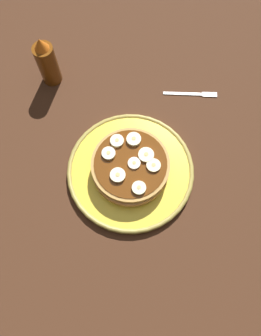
% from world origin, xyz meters
% --- Properties ---
extents(ground_plane, '(1.40, 1.40, 0.03)m').
position_xyz_m(ground_plane, '(0.00, 0.00, -0.01)').
color(ground_plane, '#422616').
extents(plate, '(0.28, 0.28, 0.02)m').
position_xyz_m(plate, '(0.00, 0.00, 0.01)').
color(plate, yellow).
rests_on(plate, ground_plane).
extents(pancake_stack, '(0.17, 0.17, 0.04)m').
position_xyz_m(pancake_stack, '(-0.00, 0.00, 0.04)').
color(pancake_stack, '#C59244').
rests_on(pancake_stack, plate).
extents(banana_slice_0, '(0.03, 0.03, 0.01)m').
position_xyz_m(banana_slice_0, '(-0.00, -0.01, 0.06)').
color(banana_slice_0, '#F8E1BF').
rests_on(banana_slice_0, pancake_stack).
extents(banana_slice_1, '(0.03, 0.03, 0.01)m').
position_xyz_m(banana_slice_1, '(0.02, -0.03, 0.06)').
color(banana_slice_1, '#FCF1BC').
rests_on(banana_slice_1, pancake_stack).
extents(banana_slice_2, '(0.03, 0.03, 0.01)m').
position_xyz_m(banana_slice_2, '(0.01, 0.05, 0.06)').
color(banana_slice_2, '#F5EABD').
rests_on(banana_slice_2, pancake_stack).
extents(banana_slice_3, '(0.03, 0.03, 0.01)m').
position_xyz_m(banana_slice_3, '(-0.00, -0.05, 0.06)').
color(banana_slice_3, '#FAF0B6').
rests_on(banana_slice_3, pancake_stack).
extents(banana_slice_4, '(0.03, 0.03, 0.01)m').
position_xyz_m(banana_slice_4, '(-0.05, -0.02, 0.06)').
color(banana_slice_4, '#EAEBB5').
rests_on(banana_slice_4, pancake_stack).
extents(banana_slice_5, '(0.03, 0.03, 0.01)m').
position_xyz_m(banana_slice_5, '(-0.03, 0.02, 0.06)').
color(banana_slice_5, '#FAF1BE').
rests_on(banana_slice_5, pancake_stack).
extents(banana_slice_6, '(0.03, 0.03, 0.01)m').
position_xyz_m(banana_slice_6, '(0.04, 0.03, 0.06)').
color(banana_slice_6, '#F2EEBE').
rests_on(banana_slice_6, pancake_stack).
extents(banana_slice_7, '(0.03, 0.03, 0.01)m').
position_xyz_m(banana_slice_7, '(0.05, 0.00, 0.06)').
color(banana_slice_7, '#EEEDBA').
rests_on(banana_slice_7, pancake_stack).
extents(fork, '(0.02, 0.13, 0.01)m').
position_xyz_m(fork, '(0.22, -0.13, 0.00)').
color(fork, silver).
rests_on(fork, ground_plane).
extents(syrup_bottle, '(0.05, 0.05, 0.14)m').
position_xyz_m(syrup_bottle, '(0.22, 0.22, 0.06)').
color(syrup_bottle, brown).
rests_on(syrup_bottle, ground_plane).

